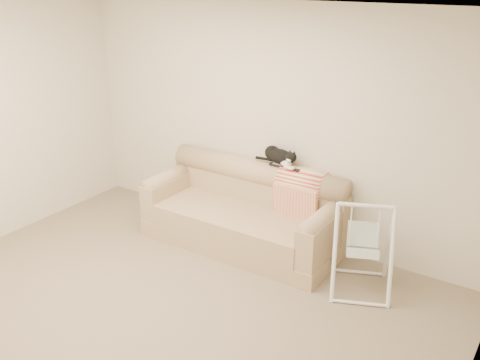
% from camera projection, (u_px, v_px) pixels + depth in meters
% --- Properties ---
extents(ground_plane, '(5.00, 5.00, 0.00)m').
position_uv_depth(ground_plane, '(156.00, 315.00, 4.78)').
color(ground_plane, '#746854').
rests_on(ground_plane, ground).
extents(room_shell, '(5.04, 4.04, 2.60)m').
position_uv_depth(room_shell, '(144.00, 154.00, 4.22)').
color(room_shell, beige).
rests_on(room_shell, ground).
extents(sofa, '(2.20, 0.93, 0.90)m').
position_uv_depth(sofa, '(245.00, 213.00, 5.95)').
color(sofa, tan).
rests_on(sofa, ground).
extents(remote_a, '(0.18, 0.06, 0.03)m').
position_uv_depth(remote_a, '(277.00, 165.00, 5.77)').
color(remote_a, black).
rests_on(remote_a, sofa).
extents(remote_b, '(0.18, 0.09, 0.02)m').
position_uv_depth(remote_b, '(293.00, 169.00, 5.67)').
color(remote_b, black).
rests_on(remote_b, sofa).
extents(tuxedo_cat, '(0.53, 0.29, 0.21)m').
position_uv_depth(tuxedo_cat, '(280.00, 156.00, 5.77)').
color(tuxedo_cat, black).
rests_on(tuxedo_cat, sofa).
extents(throw_blanket, '(0.51, 0.38, 0.58)m').
position_uv_depth(throw_blanket, '(302.00, 186.00, 5.70)').
color(throw_blanket, red).
rests_on(throw_blanket, sofa).
extents(baby_swing, '(0.73, 0.75, 0.91)m').
position_uv_depth(baby_swing, '(362.00, 247.00, 5.02)').
color(baby_swing, white).
rests_on(baby_swing, ground).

